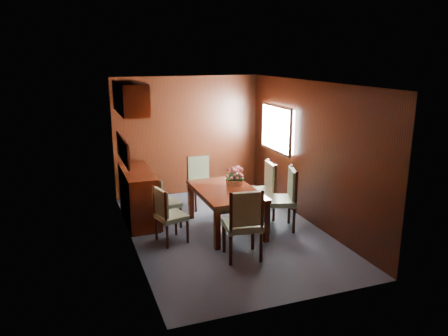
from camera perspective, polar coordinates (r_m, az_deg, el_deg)
name	(u,v)px	position (r m, az deg, el deg)	size (l,w,h in m)	color
ground	(226,231)	(7.22, 0.29, -8.29)	(4.50, 4.50, 0.00)	#38404C
room_shell	(213,130)	(7.03, -1.44, 4.95)	(3.06, 4.52, 2.41)	black
sideboard	(138,196)	(7.68, -11.14, -3.56)	(0.48, 1.40, 0.90)	black
dining_table	(226,195)	(7.11, 0.28, -3.54)	(0.93, 1.48, 0.69)	black
chair_left_near	(167,212)	(6.69, -7.42, -5.77)	(0.50, 0.51, 0.89)	black
chair_left_far	(163,200)	(7.31, -8.01, -4.12)	(0.47, 0.48, 0.87)	black
chair_right_near	(285,195)	(7.22, 7.96, -3.56)	(0.60, 0.61, 1.04)	black
chair_right_far	(264,187)	(7.66, 5.23, -2.51)	(0.52, 0.54, 1.01)	black
chair_head	(244,221)	(6.08, 2.62, -6.87)	(0.56, 0.54, 1.05)	black
chair_foot	(200,179)	(8.23, -3.10, -1.40)	(0.49, 0.47, 0.97)	black
flower_centerpiece	(235,176)	(7.30, 1.42, -1.06)	(0.31, 0.31, 0.31)	#AC5934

